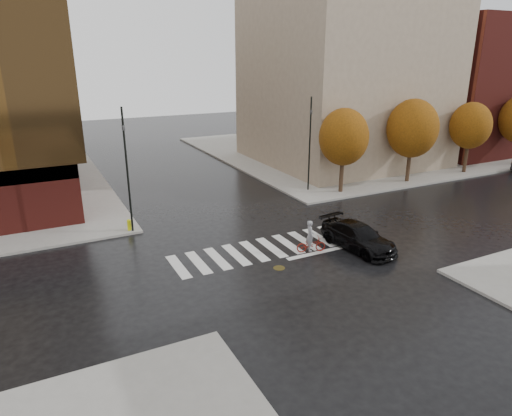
{
  "coord_description": "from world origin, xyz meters",
  "views": [
    {
      "loc": [
        -11.56,
        -20.42,
        10.49
      ],
      "look_at": [
        -0.28,
        1.89,
        2.0
      ],
      "focal_mm": 32.0,
      "sensor_mm": 36.0,
      "label": 1
    }
  ],
  "objects": [
    {
      "name": "crosswalk",
      "position": [
        0.0,
        0.5,
        0.01
      ],
      "size": [
        12.0,
        3.0,
        0.01
      ],
      "primitive_type": "cube",
      "color": "silver",
      "rests_on": "ground"
    },
    {
      "name": "manhole",
      "position": [
        -0.91,
        -2.0,
        0.01
      ],
      "size": [
        0.63,
        0.63,
        0.01
      ],
      "primitive_type": "cylinder",
      "rotation": [
        0.0,
        0.0,
        -0.04
      ],
      "color": "#50451C",
      "rests_on": "ground"
    },
    {
      "name": "sedan",
      "position": [
        4.3,
        -1.8,
        0.71
      ],
      "size": [
        2.53,
        5.1,
        1.42
      ],
      "primitive_type": "imported",
      "rotation": [
        0.0,
        0.0,
        0.11
      ],
      "color": "black",
      "rests_on": "ground"
    },
    {
      "name": "traffic_light_ne",
      "position": [
        7.99,
        9.0,
        4.29
      ],
      "size": [
        0.2,
        0.22,
        7.28
      ],
      "rotation": [
        0.0,
        0.0,
        3.44
      ],
      "color": "black",
      "rests_on": "sidewalk_ne"
    },
    {
      "name": "sidewalk_ne",
      "position": [
        21.0,
        21.0,
        0.07
      ],
      "size": [
        30.0,
        30.0,
        0.15
      ],
      "primitive_type": "cube",
      "color": "gray",
      "rests_on": "ground"
    },
    {
      "name": "ground",
      "position": [
        0.0,
        0.0,
        0.0
      ],
      "size": [
        120.0,
        120.0,
        0.0
      ],
      "primitive_type": "plane",
      "color": "black",
      "rests_on": "ground"
    },
    {
      "name": "traffic_light_nw",
      "position": [
        -6.55,
        6.3,
        4.45
      ],
      "size": [
        0.22,
        0.19,
        7.51
      ],
      "rotation": [
        0.0,
        0.0,
        -1.78
      ],
      "color": "black",
      "rests_on": "sidewalk_nw"
    },
    {
      "name": "building_ne_brick",
      "position": [
        33.0,
        16.0,
        7.15
      ],
      "size": [
        14.0,
        14.0,
        14.0
      ],
      "primitive_type": "cube",
      "color": "maroon",
      "rests_on": "sidewalk_ne"
    },
    {
      "name": "tree_ne_b",
      "position": [
        17.0,
        7.4,
        4.62
      ],
      "size": [
        4.2,
        4.2,
        6.89
      ],
      "color": "#312216",
      "rests_on": "sidewalk_ne"
    },
    {
      "name": "tree_ne_c",
      "position": [
        24.0,
        7.4,
        4.37
      ],
      "size": [
        3.6,
        3.6,
        6.31
      ],
      "color": "#312216",
      "rests_on": "sidewalk_ne"
    },
    {
      "name": "tree_ne_a",
      "position": [
        10.0,
        7.4,
        4.46
      ],
      "size": [
        3.8,
        3.8,
        6.5
      ],
      "color": "#312216",
      "rests_on": "sidewalk_ne"
    },
    {
      "name": "cyclist",
      "position": [
        1.66,
        -1.0,
        0.63
      ],
      "size": [
        1.73,
        1.02,
        1.86
      ],
      "rotation": [
        0.0,
        0.0,
        1.28
      ],
      "color": "maroon",
      "rests_on": "ground"
    },
    {
      "name": "fire_hydrant",
      "position": [
        -6.7,
        6.5,
        0.54
      ],
      "size": [
        0.25,
        0.25,
        0.71
      ],
      "color": "#E3E80D",
      "rests_on": "sidewalk_nw"
    },
    {
      "name": "building_ne_tan",
      "position": [
        17.0,
        17.0,
        9.15
      ],
      "size": [
        16.0,
        16.0,
        18.0
      ],
      "primitive_type": "cube",
      "color": "gray",
      "rests_on": "sidewalk_ne"
    }
  ]
}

